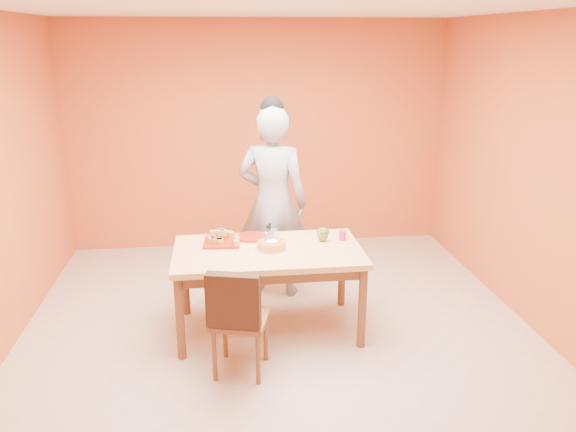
{
  "coord_description": "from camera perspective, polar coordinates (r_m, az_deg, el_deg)",
  "views": [
    {
      "loc": [
        -0.46,
        -4.17,
        2.48
      ],
      "look_at": [
        0.09,
        0.3,
        1.04
      ],
      "focal_mm": 35.0,
      "sensor_mm": 36.0,
      "label": 1
    }
  ],
  "objects": [
    {
      "name": "floor",
      "position": [
        4.88,
        -0.63,
        -12.89
      ],
      "size": [
        5.0,
        5.0,
        0.0
      ],
      "primitive_type": "plane",
      "color": "#BAB29F",
      "rests_on": "ground"
    },
    {
      "name": "ceiling",
      "position": [
        4.2,
        -0.76,
        20.67
      ],
      "size": [
        5.0,
        5.0,
        0.0
      ],
      "primitive_type": "plane",
      "rotation": [
        3.14,
        0.0,
        0.0
      ],
      "color": "white",
      "rests_on": "wall_back"
    },
    {
      "name": "wall_back",
      "position": [
        6.78,
        -3.06,
        8.07
      ],
      "size": [
        4.5,
        0.0,
        4.5
      ],
      "primitive_type": "plane",
      "rotation": [
        1.57,
        0.0,
        0.0
      ],
      "color": "#CC4F2F",
      "rests_on": "floor"
    },
    {
      "name": "wall_right",
      "position": [
        5.1,
        25.34,
        3.16
      ],
      "size": [
        0.0,
        5.0,
        5.0
      ],
      "primitive_type": "plane",
      "rotation": [
        1.57,
        0.0,
        -1.57
      ],
      "color": "#CC4F2F",
      "rests_on": "floor"
    },
    {
      "name": "dining_table",
      "position": [
        4.82,
        -2.04,
        -4.44
      ],
      "size": [
        1.6,
        0.9,
        0.76
      ],
      "color": "tan",
      "rests_on": "floor"
    },
    {
      "name": "dining_chair",
      "position": [
        4.32,
        -4.88,
        -10.23
      ],
      "size": [
        0.51,
        0.57,
        0.9
      ],
      "rotation": [
        0.0,
        0.0,
        -0.26
      ],
      "color": "brown",
      "rests_on": "floor"
    },
    {
      "name": "pastry_pile",
      "position": [
        4.94,
        -6.73,
        -2.04
      ],
      "size": [
        0.28,
        0.28,
        0.09
      ],
      "primitive_type": null,
      "color": "tan",
      "rests_on": "pastry_platter"
    },
    {
      "name": "person",
      "position": [
        5.47,
        -1.55,
        1.37
      ],
      "size": [
        0.8,
        0.65,
        1.89
      ],
      "primitive_type": "imported",
      "rotation": [
        0.0,
        0.0,
        2.82
      ],
      "color": "gray",
      "rests_on": "floor"
    },
    {
      "name": "pastry_platter",
      "position": [
        4.96,
        -6.71,
        -2.65
      ],
      "size": [
        0.34,
        0.34,
        0.02
      ],
      "primitive_type": "cube",
      "rotation": [
        0.0,
        0.0,
        -0.08
      ],
      "color": "maroon",
      "rests_on": "dining_table"
    },
    {
      "name": "red_dinner_plate",
      "position": [
        5.06,
        -3.74,
        -2.13
      ],
      "size": [
        0.29,
        0.29,
        0.02
      ],
      "primitive_type": "cylinder",
      "rotation": [
        0.0,
        0.0,
        0.04
      ],
      "color": "maroon",
      "rests_on": "dining_table"
    },
    {
      "name": "white_cake_plate",
      "position": [
        4.79,
        -1.67,
        -3.31
      ],
      "size": [
        0.27,
        0.27,
        0.01
      ],
      "primitive_type": "cylinder",
      "rotation": [
        0.0,
        0.0,
        -0.11
      ],
      "color": "silver",
      "rests_on": "dining_table"
    },
    {
      "name": "sponge_cake",
      "position": [
        4.78,
        -1.68,
        -2.93
      ],
      "size": [
        0.31,
        0.31,
        0.05
      ],
      "primitive_type": "cylinder",
      "rotation": [
        0.0,
        0.0,
        -0.39
      ],
      "color": "gold",
      "rests_on": "white_cake_plate"
    },
    {
      "name": "cake_server",
      "position": [
        4.94,
        -1.76,
        -1.82
      ],
      "size": [
        0.15,
        0.29,
        0.01
      ],
      "primitive_type": "cube",
      "rotation": [
        0.0,
        0.0,
        -0.33
      ],
      "color": "silver",
      "rests_on": "sponge_cake"
    },
    {
      "name": "egg_ornament",
      "position": [
        4.96,
        3.55,
        -1.89
      ],
      "size": [
        0.12,
        0.11,
        0.13
      ],
      "primitive_type": "ellipsoid",
      "rotation": [
        0.0,
        0.0,
        0.29
      ],
      "color": "olive",
      "rests_on": "dining_table"
    },
    {
      "name": "magenta_glass",
      "position": [
        5.01,
        5.55,
        -1.95
      ],
      "size": [
        0.07,
        0.07,
        0.09
      ],
      "primitive_type": "cylinder",
      "rotation": [
        0.0,
        0.0,
        0.05
      ],
      "color": "#CC1E63",
      "rests_on": "dining_table"
    },
    {
      "name": "checker_tin",
      "position": [
        5.18,
        3.55,
        -1.57
      ],
      "size": [
        0.13,
        0.13,
        0.03
      ],
      "primitive_type": "cylinder",
      "rotation": [
        0.0,
        0.0,
        -0.15
      ],
      "color": "#331B0E",
      "rests_on": "dining_table"
    }
  ]
}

